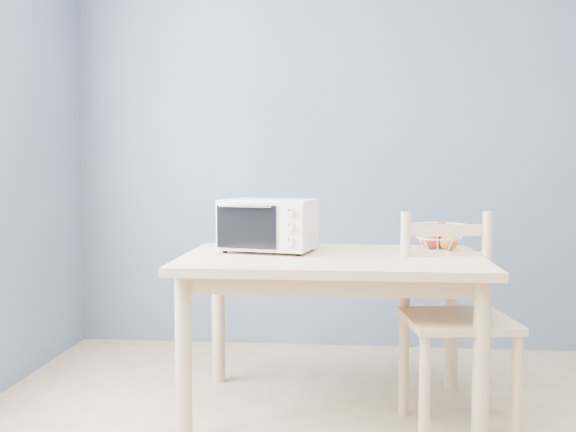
# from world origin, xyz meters

# --- Properties ---
(room) EXTENTS (4.01, 4.51, 2.61)m
(room) POSITION_xyz_m (0.00, 0.00, 1.30)
(room) COLOR tan
(room) RESTS_ON ground
(dining_table) EXTENTS (1.40, 0.90, 0.75)m
(dining_table) POSITION_xyz_m (-0.30, 1.10, 0.65)
(dining_table) COLOR #D9B782
(dining_table) RESTS_ON ground
(toaster_oven) EXTENTS (0.49, 0.39, 0.26)m
(toaster_oven) POSITION_xyz_m (-0.63, 1.21, 0.89)
(toaster_oven) COLOR white
(toaster_oven) RESTS_ON dining_table
(fruit_basket) EXTENTS (0.34, 0.34, 0.15)m
(fruit_basket) POSITION_xyz_m (0.23, 1.31, 0.82)
(fruit_basket) COLOR white
(fruit_basket) RESTS_ON dining_table
(dining_chair) EXTENTS (0.50, 0.50, 0.96)m
(dining_chair) POSITION_xyz_m (0.25, 0.97, 0.47)
(dining_chair) COLOR #D9B782
(dining_chair) RESTS_ON ground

